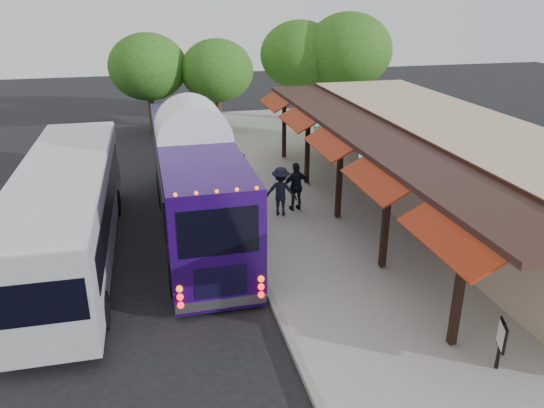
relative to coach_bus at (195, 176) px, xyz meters
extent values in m
plane|color=black|center=(1.45, -4.65, -2.05)|extent=(90.00, 90.00, 0.00)
cube|color=#9E9B93|center=(6.45, -0.65, -1.97)|extent=(10.00, 40.00, 0.15)
cube|color=gray|center=(1.50, -0.65, -1.97)|extent=(0.20, 40.00, 0.16)
cube|color=tan|center=(9.95, -0.65, -0.25)|extent=(5.00, 20.00, 3.60)
cube|color=black|center=(7.43, -0.65, 1.25)|extent=(0.06, 20.00, 0.60)
cube|color=#331E19|center=(6.35, -0.65, 1.35)|extent=(2.60, 20.00, 0.18)
cube|color=black|center=(5.23, -8.65, -0.24)|extent=(0.18, 0.18, 3.16)
cube|color=maroon|center=(4.80, -8.65, 1.10)|extent=(1.00, 3.20, 0.57)
cube|color=black|center=(5.23, -4.65, -0.24)|extent=(0.18, 0.18, 3.16)
cube|color=maroon|center=(4.80, -4.65, 1.10)|extent=(1.00, 3.20, 0.57)
cube|color=black|center=(5.23, -0.65, -0.24)|extent=(0.18, 0.18, 3.16)
cube|color=maroon|center=(4.80, -0.65, 1.10)|extent=(1.00, 3.20, 0.57)
cube|color=black|center=(5.23, 3.35, -0.24)|extent=(0.18, 0.18, 3.16)
cube|color=maroon|center=(4.80, 3.35, 1.10)|extent=(1.00, 3.20, 0.57)
cube|color=black|center=(5.23, 7.35, -0.24)|extent=(0.18, 0.18, 3.16)
cube|color=maroon|center=(4.80, 7.35, 1.10)|extent=(1.00, 3.20, 0.57)
sphere|color=teal|center=(5.65, -6.65, 0.83)|extent=(0.26, 0.26, 0.26)
sphere|color=teal|center=(5.65, -1.65, 0.83)|extent=(0.26, 0.26, 0.26)
sphere|color=teal|center=(5.65, 3.35, 0.83)|extent=(0.26, 0.26, 0.26)
cube|color=#25075B|center=(0.00, 0.01, -0.05)|extent=(2.56, 11.85, 3.11)
cube|color=#25075B|center=(0.00, 0.01, -1.75)|extent=(2.51, 11.73, 0.35)
ellipsoid|color=white|center=(0.00, 0.01, 1.49)|extent=(2.56, 11.61, 0.55)
cube|color=black|center=(0.00, -5.91, 0.47)|extent=(2.06, 0.04, 1.28)
cube|color=silver|center=(0.00, -5.85, -1.63)|extent=(2.47, 0.19, 0.28)
sphere|color=#FF0C0C|center=(-1.08, -5.93, -1.37)|extent=(0.18, 0.18, 0.18)
sphere|color=#FF0C0C|center=(1.08, -5.93, -1.37)|extent=(0.18, 0.18, 0.18)
cylinder|color=black|center=(-1.14, -4.48, -1.53)|extent=(0.30, 1.03, 1.03)
cylinder|color=black|center=(1.14, -4.48, -1.53)|extent=(0.30, 1.03, 1.03)
cylinder|color=black|center=(-1.14, 3.80, -1.53)|extent=(0.30, 1.03, 1.03)
cylinder|color=black|center=(1.14, 3.80, -1.53)|extent=(0.30, 1.03, 1.03)
cube|color=#909398|center=(-4.18, -1.48, -0.31)|extent=(2.74, 11.94, 2.74)
cube|color=black|center=(-5.48, -1.48, -0.08)|extent=(0.16, 10.12, 1.04)
cube|color=black|center=(-2.87, -1.48, -0.08)|extent=(0.16, 10.12, 1.04)
cube|color=silver|center=(-4.18, -1.48, 1.10)|extent=(2.68, 11.70, 0.10)
cylinder|color=black|center=(-5.37, -5.65, -1.55)|extent=(0.30, 1.00, 0.99)
cylinder|color=black|center=(-2.98, -5.65, -1.55)|extent=(0.30, 1.00, 0.99)
cylinder|color=black|center=(-5.37, 2.09, -1.55)|extent=(0.30, 1.00, 0.99)
cylinder|color=black|center=(-2.98, 2.09, -1.55)|extent=(0.30, 1.00, 0.99)
imported|color=black|center=(2.05, -1.41, -0.93)|extent=(0.85, 0.79, 1.94)
imported|color=black|center=(2.05, 2.40, -0.95)|extent=(0.98, 0.79, 1.90)
imported|color=black|center=(3.94, 0.56, -0.93)|extent=(1.17, 0.56, 1.93)
imported|color=black|center=(3.23, 0.22, -0.94)|extent=(1.41, 1.11, 1.91)
cube|color=black|center=(5.78, -9.65, -1.28)|extent=(0.09, 0.09, 1.22)
cube|color=black|center=(5.78, -9.65, -1.01)|extent=(0.25, 0.53, 0.67)
cube|color=white|center=(5.75, -9.65, -1.01)|extent=(0.18, 0.44, 0.56)
cylinder|color=#382314|center=(2.89, 14.35, -0.78)|extent=(0.36, 0.36, 2.54)
ellipsoid|color=#1B4611|center=(2.89, 14.35, 1.70)|extent=(4.38, 4.38, 3.72)
cylinder|color=#382314|center=(8.47, 15.81, -0.57)|extent=(0.36, 0.36, 2.95)
ellipsoid|color=#1B4611|center=(8.47, 15.81, 2.32)|extent=(5.10, 5.10, 4.34)
cylinder|color=#382314|center=(11.25, 14.42, -0.45)|extent=(0.36, 0.36, 3.19)
ellipsoid|color=#1B4611|center=(11.25, 14.42, 2.66)|extent=(5.50, 5.50, 4.68)
cylinder|color=#382314|center=(-1.14, 15.14, -0.70)|extent=(0.36, 0.36, 2.70)
ellipsoid|color=#1B4611|center=(-1.14, 15.14, 1.94)|extent=(4.66, 4.66, 3.96)
camera|label=1|loc=(-1.51, -18.02, 6.12)|focal=35.00mm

